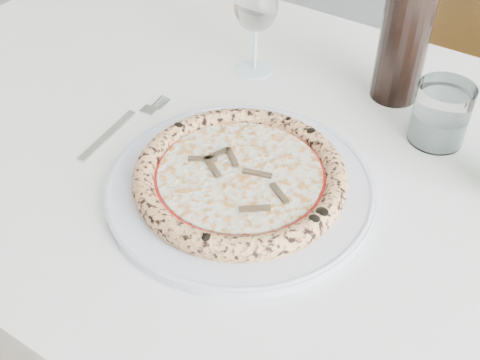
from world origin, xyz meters
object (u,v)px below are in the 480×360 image
Objects in this scene: tumbler at (440,117)px; wine_bottle at (408,21)px; plate at (240,186)px; chair_far at (454,56)px; pizza at (240,177)px; dining_table at (281,198)px; wine_glass at (256,9)px.

wine_bottle is at bearing 149.53° from tumbler.
plate is 0.36m from wine_bottle.
chair_far is 10.08× the size of tumbler.
plate is at bearing -118.63° from tumbler.
wine_bottle is at bearing 82.32° from pizza.
dining_table is at bearing -130.54° from tumbler.
wine_bottle is (0.22, 0.09, 0.02)m from wine_glass.
pizza reaches higher than plate.
chair_far is 0.94m from pizza.
plate is (0.05, -0.90, 0.23)m from chair_far.
wine_bottle is at bearing -80.00° from chair_far.
dining_table is at bearing -100.84° from wine_bottle.
plate is 3.96× the size of tumbler.
chair_far reaches higher than pizza.
plate is 1.17× the size of wine_bottle.
dining_table is 5.35× the size of pizza.
dining_table is 0.26m from tumbler.
chair_far reaches higher than plate.
dining_table is 0.15m from pizza.
plate is 2.25× the size of wine_glass.
plate is at bearing 16.22° from pizza.
wine_bottle is (-0.11, 0.06, 0.09)m from tumbler.
wine_glass reaches higher than plate.
wine_bottle is at bearing 82.32° from plate.
pizza is at bearing -163.78° from plate.
wine_glass is at bearing -158.41° from wine_bottle.
tumbler is 0.30× the size of wine_bottle.
pizza is at bearing -118.63° from tumbler.
dining_table is at bearing 90.00° from plate.
wine_glass is (-0.12, -0.65, 0.34)m from chair_far.
chair_far is 0.75m from wine_glass.
wine_bottle reaches higher than pizza.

